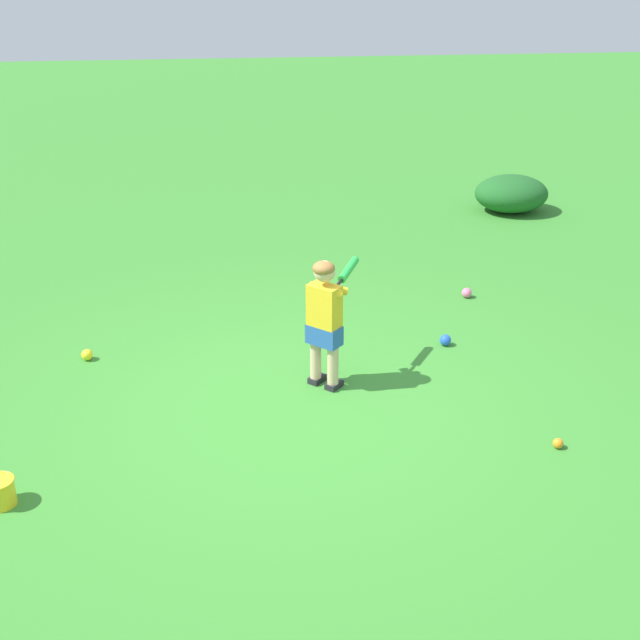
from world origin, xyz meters
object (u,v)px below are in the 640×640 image
play_ball_far_left (558,443)px  child_batter (326,311)px  play_ball_far_right (445,340)px  play_ball_behind_batter (467,293)px  play_ball_by_bucket (87,355)px

play_ball_far_left → child_batter: bearing=143.8°
child_batter → play_ball_far_right: size_ratio=10.54×
play_ball_behind_batter → play_ball_far_right: 1.14m
play_ball_far_left → play_ball_by_bucket: (-3.52, 1.78, 0.01)m
play_ball_by_bucket → play_ball_behind_batter: size_ratio=0.98×
play_ball_far_left → play_ball_by_bucket: play_ball_by_bucket is taller
play_ball_far_left → play_ball_behind_batter: size_ratio=0.75×
play_ball_by_bucket → play_ball_far_left: bearing=-26.7°
play_ball_by_bucket → play_ball_behind_batter: play_ball_behind_batter is taller
play_ball_behind_batter → play_ball_far_left: bearing=-91.8°
play_ball_far_left → play_ball_far_right: (-0.39, 1.71, 0.01)m
play_ball_far_left → play_ball_far_right: size_ratio=0.74×
child_batter → play_ball_far_left: child_batter is taller
child_batter → play_ball_behind_batter: bearing=45.0°
child_batter → play_ball_far_left: size_ratio=14.24×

